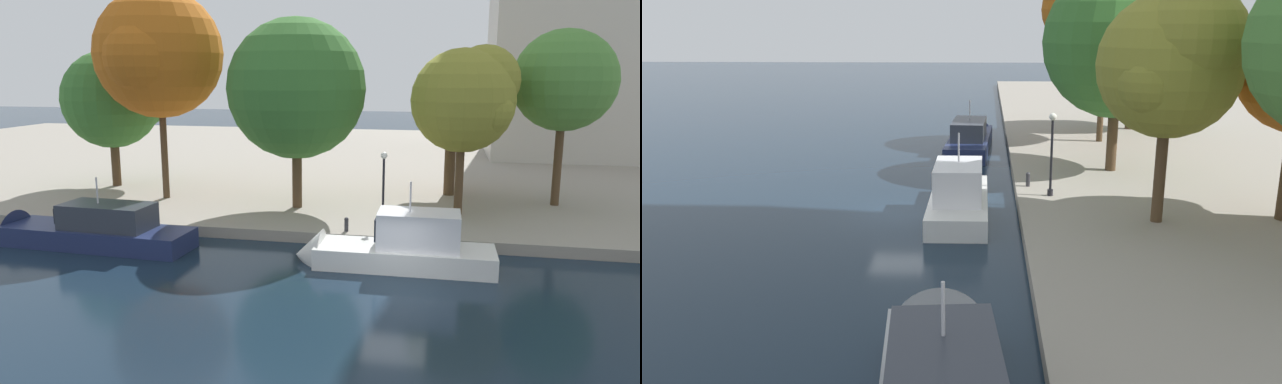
{
  "view_description": "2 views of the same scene",
  "coord_description": "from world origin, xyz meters",
  "views": [
    {
      "loc": [
        1.62,
        -21.9,
        8.3
      ],
      "look_at": [
        -4.12,
        5.39,
        2.67
      ],
      "focal_mm": 33.1,
      "sensor_mm": 36.0,
      "label": 1
    },
    {
      "loc": [
        27.5,
        4.06,
        8.49
      ],
      "look_at": [
        1.6,
        3.07,
        1.47
      ],
      "focal_mm": 35.38,
      "sensor_mm": 36.0,
      "label": 2
    }
  ],
  "objects": [
    {
      "name": "ground_plane",
      "position": [
        0.0,
        0.0,
        0.0
      ],
      "size": [
        220.0,
        220.0,
        0.0
      ],
      "primitive_type": "plane",
      "color": "#142333"
    },
    {
      "name": "dock_promenade",
      "position": [
        0.0,
        33.07,
        0.28
      ],
      "size": [
        120.0,
        55.0,
        0.57
      ],
      "primitive_type": "cube",
      "color": "gray",
      "rests_on": "ground_plane"
    },
    {
      "name": "motor_yacht_0",
      "position": [
        -15.37,
        3.01,
        0.57
      ],
      "size": [
        10.75,
        3.12,
        4.41
      ],
      "rotation": [
        0.0,
        0.0,
        3.09
      ],
      "color": "navy",
      "rests_on": "ground_plane"
    },
    {
      "name": "motor_yacht_1",
      "position": [
        -0.4,
        2.88,
        0.69
      ],
      "size": [
        8.71,
        2.6,
        4.74
      ],
      "rotation": [
        0.0,
        0.0,
        3.15
      ],
      "color": "silver",
      "rests_on": "ground_plane"
    },
    {
      "name": "mooring_bollard_0",
      "position": [
        -2.95,
        6.18,
        0.95
      ],
      "size": [
        0.22,
        0.22,
        0.72
      ],
      "color": "#2D2D33",
      "rests_on": "dock_promenade"
    },
    {
      "name": "lamp_post",
      "position": [
        -1.24,
        7.12,
        2.76
      ],
      "size": [
        0.35,
        0.35,
        3.9
      ],
      "color": "black",
      "rests_on": "dock_promenade"
    },
    {
      "name": "tree_0",
      "position": [
        -15.38,
        11.83,
        9.33
      ],
      "size": [
        7.75,
        8.29,
        12.77
      ],
      "color": "#4C3823",
      "rests_on": "dock_promenade"
    },
    {
      "name": "tree_1",
      "position": [
        -6.8,
        11.04,
        7.51
      ],
      "size": [
        7.95,
        7.95,
        10.85
      ],
      "color": "#4C3823",
      "rests_on": "dock_promenade"
    },
    {
      "name": "tree_2",
      "position": [
        2.89,
        11.14,
        7.04
      ],
      "size": [
        5.82,
        5.61,
        9.27
      ],
      "color": "#4C3823",
      "rests_on": "dock_promenade"
    },
    {
      "name": "tree_3",
      "position": [
        8.36,
        14.83,
        7.73
      ],
      "size": [
        5.84,
        5.84,
        10.26
      ],
      "color": "#4C3823",
      "rests_on": "dock_promenade"
    },
    {
      "name": "tree_4",
      "position": [
        1.97,
        16.57,
        6.62
      ],
      "size": [
        5.13,
        5.13,
        8.74
      ],
      "color": "#4C3823",
      "rests_on": "dock_promenade"
    },
    {
      "name": "tree_5",
      "position": [
        -20.71,
        15.46,
        6.52
      ],
      "size": [
        6.78,
        7.07,
        9.32
      ],
      "color": "#4C3823",
      "rests_on": "dock_promenade"
    }
  ]
}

